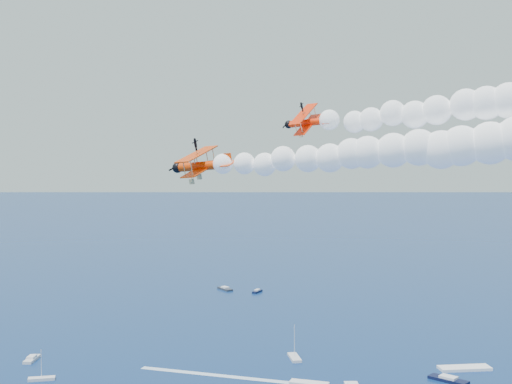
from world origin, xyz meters
The scene contains 3 objects.
biplane_lead centered at (2.33, 20.40, 56.77)m, with size 6.34×7.11×4.28m, color #FF2A05, non-canonical shape.
biplane_trail centered at (-8.88, 13.32, 51.35)m, with size 8.39×9.41×5.67m, color #EB3B04, non-canonical shape.
smoke_trail_trail centered at (17.90, 20.39, 53.44)m, with size 53.71×18.56×10.13m, color white, non-canonical shape.
Camera 1 is at (46.54, -53.67, 52.58)m, focal length 48.23 mm.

